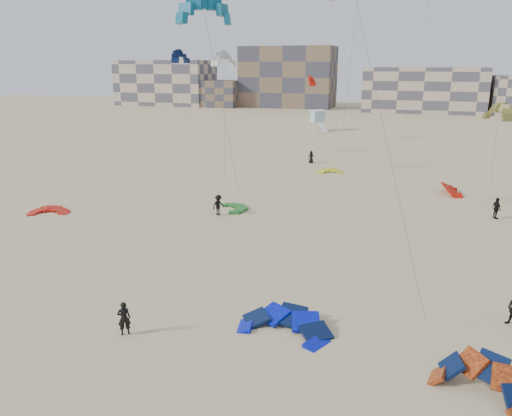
% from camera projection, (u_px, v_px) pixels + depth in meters
% --- Properties ---
extents(ground, '(320.00, 320.00, 0.00)m').
position_uv_depth(ground, '(180.00, 338.00, 24.31)').
color(ground, tan).
rests_on(ground, ground).
extents(kite_ground_blue, '(5.43, 5.65, 2.77)m').
position_uv_depth(kite_ground_blue, '(284.00, 331.00, 24.96)').
color(kite_ground_blue, '#011FCB').
rests_on(kite_ground_blue, ground).
extents(kite_ground_orange, '(5.56, 5.58, 4.04)m').
position_uv_depth(kite_ground_orange, '(480.00, 395.00, 20.12)').
color(kite_ground_orange, '#D95518').
rests_on(kite_ground_orange, ground).
extents(kite_ground_red, '(4.48, 4.59, 1.30)m').
position_uv_depth(kite_ground_red, '(49.00, 213.00, 44.76)').
color(kite_ground_red, '#D60004').
rests_on(kite_ground_red, ground).
extents(kite_ground_green, '(4.55, 4.50, 0.59)m').
position_uv_depth(kite_ground_green, '(234.00, 209.00, 45.96)').
color(kite_ground_green, '#217C20').
rests_on(kite_ground_green, ground).
extents(kite_ground_red_far, '(4.02, 3.88, 3.27)m').
position_uv_depth(kite_ground_red_far, '(452.00, 194.00, 51.33)').
color(kite_ground_red_far, '#D60004').
rests_on(kite_ground_red_far, ground).
extents(kite_ground_yellow, '(4.01, 4.14, 1.56)m').
position_uv_depth(kite_ground_yellow, '(331.00, 173.00, 61.24)').
color(kite_ground_yellow, '#DFF12C').
rests_on(kite_ground_yellow, ground).
extents(kitesurfer_main, '(0.76, 0.71, 1.75)m').
position_uv_depth(kitesurfer_main, '(124.00, 318.00, 24.42)').
color(kitesurfer_main, black).
rests_on(kitesurfer_main, ground).
extents(kitesurfer_c, '(1.20, 1.36, 1.83)m').
position_uv_depth(kitesurfer_c, '(218.00, 205.00, 43.89)').
color(kitesurfer_c, black).
rests_on(kitesurfer_c, ground).
extents(kitesurfer_d, '(0.92, 1.18, 1.87)m').
position_uv_depth(kitesurfer_d, '(497.00, 208.00, 42.80)').
color(kitesurfer_d, black).
rests_on(kitesurfer_d, ground).
extents(kitesurfer_e, '(0.93, 0.76, 1.65)m').
position_uv_depth(kitesurfer_e, '(311.00, 157.00, 67.06)').
color(kitesurfer_e, black).
rests_on(kitesurfer_e, ground).
extents(kite_fly_teal_a, '(5.56, 9.38, 16.90)m').
position_uv_depth(kite_fly_teal_a, '(205.00, 13.00, 37.59)').
color(kite_fly_teal_a, '#0D678D').
rests_on(kite_fly_teal_a, ground).
extents(kite_fly_grey, '(4.21, 6.85, 13.41)m').
position_uv_depth(kite_fly_grey, '(224.00, 60.00, 56.26)').
color(kite_fly_grey, white).
rests_on(kite_fly_grey, ground).
extents(kite_fly_olive, '(4.76, 8.52, 8.43)m').
position_uv_depth(kite_fly_olive, '(498.00, 113.00, 51.19)').
color(kite_fly_olive, brown).
rests_on(kite_fly_olive, ground).
extents(kite_fly_navy, '(3.72, 3.66, 13.92)m').
position_uv_depth(kite_fly_navy, '(180.00, 58.00, 67.66)').
color(kite_fly_navy, '#07103E').
rests_on(kite_fly_navy, ground).
extents(kite_fly_red, '(5.36, 7.01, 10.35)m').
position_uv_depth(kite_fly_red, '(312.00, 82.00, 83.72)').
color(kite_fly_red, '#D60004').
rests_on(kite_fly_red, ground).
extents(lifeguard_tower_far, '(3.98, 6.09, 4.05)m').
position_uv_depth(lifeguard_tower_far, '(318.00, 120.00, 99.54)').
color(lifeguard_tower_far, white).
rests_on(lifeguard_tower_far, ground).
extents(condo_west_a, '(30.00, 15.00, 14.00)m').
position_uv_depth(condo_west_a, '(166.00, 83.00, 162.04)').
color(condo_west_a, tan).
rests_on(condo_west_a, ground).
extents(condo_west_b, '(28.00, 14.00, 18.00)m').
position_uv_depth(condo_west_b, '(288.00, 77.00, 153.08)').
color(condo_west_b, brown).
rests_on(condo_west_b, ground).
extents(condo_mid, '(32.00, 16.00, 12.00)m').
position_uv_depth(condo_mid, '(424.00, 90.00, 138.20)').
color(condo_mid, tan).
rests_on(condo_mid, ground).
extents(condo_fill_left, '(12.00, 10.00, 8.00)m').
position_uv_depth(condo_fill_left, '(221.00, 94.00, 155.02)').
color(condo_fill_left, brown).
rests_on(condo_fill_left, ground).
extents(condo_fill_right, '(10.00, 10.00, 10.00)m').
position_uv_depth(condo_fill_right, '(512.00, 95.00, 130.03)').
color(condo_fill_right, tan).
rests_on(condo_fill_right, ground).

